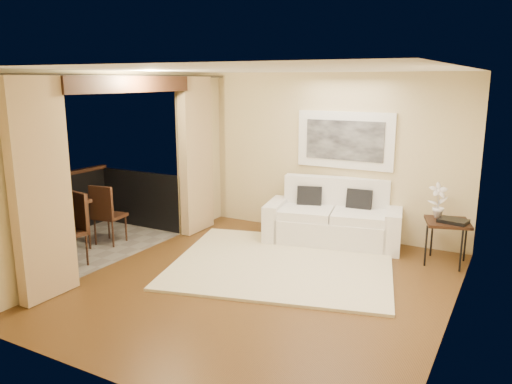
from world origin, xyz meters
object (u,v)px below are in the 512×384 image
Objects in this scene: orchid at (438,200)px; balcony_chair_near at (73,223)px; bistro_table at (59,205)px; balcony_chair_far at (105,211)px; side_table at (447,225)px; sofa at (333,220)px; ice_bucket at (57,192)px.

balcony_chair_near is at bearing -149.20° from orchid.
balcony_chair_far is at bearing 56.49° from bistro_table.
orchid is 5.60m from bistro_table.
side_table is 5.29m from balcony_chair_near.
side_table is at bearing 40.76° from balcony_chair_near.
sofa is 2.77× the size of bistro_table.
ice_bucket is at bearing 38.97° from balcony_chair_far.
orchid is 2.56× the size of ice_bucket.
bistro_table is at bearing -156.95° from sofa.
balcony_chair_near is (0.60, -0.28, -0.13)m from bistro_table.
orchid reaches higher than balcony_chair_near.
sofa is 3.64m from balcony_chair_far.
orchid is at bearing -13.92° from sofa.
ice_bucket is (-0.11, 0.06, 0.18)m from bistro_table.
sofa is at bearing 55.19° from balcony_chair_near.
sofa is 1.67m from orchid.
balcony_chair_near is (0.23, -0.84, 0.04)m from balcony_chair_far.
ice_bucket is at bearing -157.43° from side_table.
orchid is 5.21m from balcony_chair_near.
sofa is 4.42× the size of orchid.
bistro_table is at bearing -30.37° from ice_bucket.
bistro_table is at bearing -156.45° from side_table.
ice_bucket reaches higher than bistro_table.
balcony_chair_far is (-4.86, -1.72, -0.01)m from side_table.
sofa reaches higher than ice_bucket.
side_table is 1.42× the size of orchid.
balcony_chair_far is 4.87× the size of ice_bucket.
sofa is at bearing 33.56° from ice_bucket.
sofa is at bearing 174.80° from side_table.
balcony_chair_near is 5.20× the size of ice_bucket.
orchid is 5.67m from ice_bucket.
bistro_table is at bearing 49.24° from balcony_chair_far.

